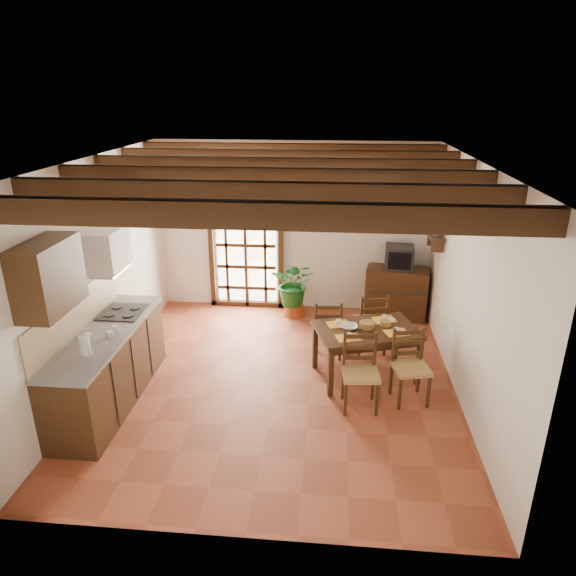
# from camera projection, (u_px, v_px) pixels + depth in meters

# --- Properties ---
(ground_plane) EXTENTS (5.00, 5.00, 0.00)m
(ground_plane) POSITION_uv_depth(u_px,v_px,m) (278.00, 381.00, 6.66)
(ground_plane) COLOR brown
(room_shell) EXTENTS (4.52, 5.02, 2.81)m
(room_shell) POSITION_uv_depth(u_px,v_px,m) (276.00, 247.00, 6.00)
(room_shell) COLOR silver
(room_shell) RESTS_ON ground_plane
(ceiling_beams) EXTENTS (4.50, 4.34, 0.20)m
(ceiling_beams) POSITION_uv_depth(u_px,v_px,m) (276.00, 171.00, 5.68)
(ceiling_beams) COLOR black
(ceiling_beams) RESTS_ON room_shell
(french_door) EXTENTS (1.26, 0.11, 2.32)m
(french_door) POSITION_uv_depth(u_px,v_px,m) (246.00, 241.00, 8.57)
(french_door) COLOR white
(french_door) RESTS_ON ground_plane
(kitchen_counter) EXTENTS (0.64, 2.25, 1.38)m
(kitchen_counter) POSITION_uv_depth(u_px,v_px,m) (108.00, 365.00, 6.10)
(kitchen_counter) COLOR #362111
(kitchen_counter) RESTS_ON ground_plane
(upper_cabinet) EXTENTS (0.35, 0.80, 0.70)m
(upper_cabinet) POSITION_uv_depth(u_px,v_px,m) (48.00, 277.00, 4.96)
(upper_cabinet) COLOR #362111
(upper_cabinet) RESTS_ON room_shell
(range_hood) EXTENTS (0.38, 0.60, 0.54)m
(range_hood) POSITION_uv_depth(u_px,v_px,m) (107.00, 250.00, 6.16)
(range_hood) COLOR white
(range_hood) RESTS_ON room_shell
(counter_items) EXTENTS (0.50, 1.43, 0.25)m
(counter_items) POSITION_uv_depth(u_px,v_px,m) (106.00, 325.00, 6.01)
(counter_items) COLOR black
(counter_items) RESTS_ON kitchen_counter
(dining_table) EXTENTS (1.46, 1.17, 0.69)m
(dining_table) POSITION_uv_depth(u_px,v_px,m) (367.00, 335.00, 6.58)
(dining_table) COLOR #341F11
(dining_table) RESTS_ON ground_plane
(chair_near_left) EXTENTS (0.45, 0.43, 0.91)m
(chair_near_left) POSITION_uv_depth(u_px,v_px,m) (360.00, 385.00, 6.04)
(chair_near_left) COLOR #AF8F4A
(chair_near_left) RESTS_ON ground_plane
(chair_near_right) EXTENTS (0.49, 0.47, 0.89)m
(chair_near_right) POSITION_uv_depth(u_px,v_px,m) (409.00, 380.00, 6.17)
(chair_near_right) COLOR #AF8F4A
(chair_near_right) RESTS_ON ground_plane
(chair_far_left) EXTENTS (0.43, 0.41, 0.86)m
(chair_far_left) POSITION_uv_depth(u_px,v_px,m) (327.00, 338.00, 7.22)
(chair_far_left) COLOR #AF8F4A
(chair_far_left) RESTS_ON ground_plane
(chair_far_right) EXTENTS (0.49, 0.47, 0.91)m
(chair_far_right) POSITION_uv_depth(u_px,v_px,m) (370.00, 333.00, 7.34)
(chair_far_right) COLOR #AF8F4A
(chair_far_right) RESTS_ON ground_plane
(table_setting) EXTENTS (0.93, 0.62, 0.09)m
(table_setting) POSITION_uv_depth(u_px,v_px,m) (367.00, 331.00, 6.55)
(table_setting) COLOR gold
(table_setting) RESTS_ON dining_table
(table_bowl) EXTENTS (0.22, 0.22, 0.05)m
(table_bowl) POSITION_uv_depth(u_px,v_px,m) (349.00, 327.00, 6.53)
(table_bowl) COLOR white
(table_bowl) RESTS_ON dining_table
(sideboard) EXTENTS (1.05, 0.60, 0.84)m
(sideboard) POSITION_uv_depth(u_px,v_px,m) (396.00, 293.00, 8.42)
(sideboard) COLOR #362111
(sideboard) RESTS_ON ground_plane
(crt_tv) EXTENTS (0.47, 0.44, 0.38)m
(crt_tv) POSITION_uv_depth(u_px,v_px,m) (399.00, 257.00, 8.20)
(crt_tv) COLOR black
(crt_tv) RESTS_ON sideboard
(fuse_box) EXTENTS (0.25, 0.03, 0.32)m
(fuse_box) POSITION_uv_depth(u_px,v_px,m) (387.00, 209.00, 8.20)
(fuse_box) COLOR white
(fuse_box) RESTS_ON room_shell
(plant_pot) EXTENTS (0.38, 0.38, 0.23)m
(plant_pot) POSITION_uv_depth(u_px,v_px,m) (295.00, 309.00, 8.57)
(plant_pot) COLOR maroon
(plant_pot) RESTS_ON ground_plane
(potted_plant) EXTENTS (2.00, 1.77, 2.03)m
(potted_plant) POSITION_uv_depth(u_px,v_px,m) (295.00, 283.00, 8.41)
(potted_plant) COLOR #144C19
(potted_plant) RESTS_ON ground_plane
(wall_shelf) EXTENTS (0.20, 0.42, 0.20)m
(wall_shelf) POSITION_uv_depth(u_px,v_px,m) (436.00, 240.00, 7.41)
(wall_shelf) COLOR #362111
(wall_shelf) RESTS_ON room_shell
(shelf_vase) EXTENTS (0.15, 0.15, 0.15)m
(shelf_vase) POSITION_uv_depth(u_px,v_px,m) (437.00, 230.00, 7.36)
(shelf_vase) COLOR #B2BFB2
(shelf_vase) RESTS_ON wall_shelf
(shelf_flowers) EXTENTS (0.14, 0.14, 0.36)m
(shelf_flowers) POSITION_uv_depth(u_px,v_px,m) (438.00, 216.00, 7.29)
(shelf_flowers) COLOR gold
(shelf_flowers) RESTS_ON shelf_vase
(framed_picture) EXTENTS (0.03, 0.32, 0.32)m
(framed_picture) POSITION_uv_depth(u_px,v_px,m) (446.00, 203.00, 7.21)
(framed_picture) COLOR brown
(framed_picture) RESTS_ON room_shell
(pendant_lamp) EXTENTS (0.36, 0.36, 0.84)m
(pendant_lamp) POSITION_uv_depth(u_px,v_px,m) (373.00, 220.00, 6.13)
(pendant_lamp) COLOR black
(pendant_lamp) RESTS_ON room_shell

